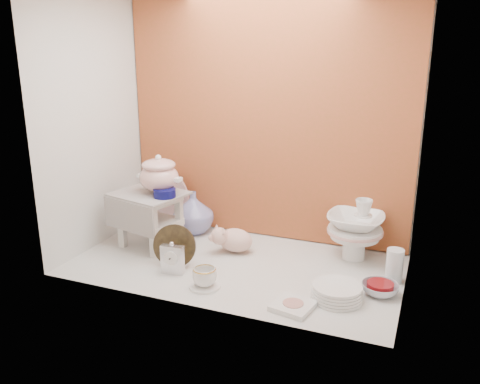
% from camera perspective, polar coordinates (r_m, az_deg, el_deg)
% --- Properties ---
extents(ground, '(1.80, 1.80, 0.00)m').
position_cam_1_polar(ground, '(2.81, -0.54, -8.29)').
color(ground, silver).
rests_on(ground, ground).
extents(niche_shell, '(1.86, 1.03, 1.53)m').
position_cam_1_polar(niche_shell, '(2.73, 0.88, 11.27)').
color(niche_shell, '#A74829').
rests_on(niche_shell, ground).
extents(step_stool, '(0.46, 0.42, 0.34)m').
position_cam_1_polar(step_stool, '(3.05, -10.22, -3.14)').
color(step_stool, silver).
rests_on(step_stool, ground).
extents(soup_tureen, '(0.29, 0.29, 0.23)m').
position_cam_1_polar(soup_tureen, '(2.96, -9.27, 2.09)').
color(soup_tureen, white).
rests_on(soup_tureen, step_stool).
extents(cobalt_bowl, '(0.14, 0.14, 0.05)m').
position_cam_1_polar(cobalt_bowl, '(2.89, -8.64, -0.10)').
color(cobalt_bowl, '#090A4A').
rests_on(cobalt_bowl, step_stool).
extents(floral_platter, '(0.39, 0.07, 0.38)m').
position_cam_1_polar(floral_platter, '(3.38, -8.73, -0.65)').
color(floral_platter, white).
rests_on(floral_platter, ground).
extents(blue_white_vase, '(0.28, 0.28, 0.27)m').
position_cam_1_polar(blue_white_vase, '(3.24, -5.37, -2.33)').
color(blue_white_vase, silver).
rests_on(blue_white_vase, ground).
extents(lacquer_tray, '(0.25, 0.12, 0.24)m').
position_cam_1_polar(lacquer_tray, '(2.77, -7.52, -6.15)').
color(lacquer_tray, black).
rests_on(lacquer_tray, ground).
extents(mantel_clock, '(0.13, 0.05, 0.18)m').
position_cam_1_polar(mantel_clock, '(2.70, -7.76, -7.50)').
color(mantel_clock, silver).
rests_on(mantel_clock, ground).
extents(plush_pig, '(0.30, 0.24, 0.16)m').
position_cam_1_polar(plush_pig, '(2.94, -0.51, -5.50)').
color(plush_pig, beige).
rests_on(plush_pig, ground).
extents(teacup_saucer, '(0.20, 0.20, 0.01)m').
position_cam_1_polar(teacup_saucer, '(2.57, -4.06, -10.73)').
color(teacup_saucer, white).
rests_on(teacup_saucer, ground).
extents(gold_rim_teacup, '(0.16, 0.16, 0.10)m').
position_cam_1_polar(gold_rim_teacup, '(2.55, -4.08, -9.65)').
color(gold_rim_teacup, white).
rests_on(gold_rim_teacup, teacup_saucer).
extents(lattice_dish, '(0.21, 0.21, 0.02)m').
position_cam_1_polar(lattice_dish, '(2.39, 6.10, -12.85)').
color(lattice_dish, white).
rests_on(lattice_dish, ground).
extents(dinner_plate_stack, '(0.29, 0.29, 0.07)m').
position_cam_1_polar(dinner_plate_stack, '(2.49, 11.05, -11.20)').
color(dinner_plate_stack, white).
rests_on(dinner_plate_stack, ground).
extents(crystal_bowl, '(0.22, 0.22, 0.06)m').
position_cam_1_polar(crystal_bowl, '(2.58, 15.75, -10.66)').
color(crystal_bowl, silver).
rests_on(crystal_bowl, ground).
extents(clear_glass_vase, '(0.09, 0.09, 0.18)m').
position_cam_1_polar(clear_glass_vase, '(2.71, 17.29, -8.05)').
color(clear_glass_vase, silver).
rests_on(clear_glass_vase, ground).
extents(porcelain_tower, '(0.40, 0.40, 0.36)m').
position_cam_1_polar(porcelain_tower, '(2.89, 13.06, -4.12)').
color(porcelain_tower, white).
rests_on(porcelain_tower, ground).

